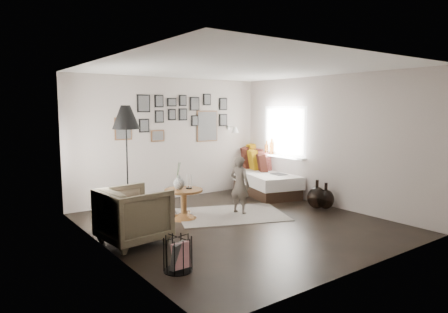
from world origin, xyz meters
TOP-DOWN VIEW (x-y plane):
  - ground at (0.00, 0.00)m, footprint 4.80×4.80m
  - wall_back at (0.00, 2.40)m, footprint 4.50×0.00m
  - wall_front at (0.00, -2.40)m, footprint 4.50×0.00m
  - wall_left at (-2.25, 0.00)m, footprint 0.00×4.80m
  - wall_right at (2.25, 0.00)m, footprint 0.00×4.80m
  - ceiling at (0.00, 0.00)m, footprint 4.80×4.80m
  - door_left at (-2.23, 1.20)m, footprint 0.00×2.14m
  - window_right at (2.18, 1.34)m, footprint 0.15×1.32m
  - gallery_wall at (0.29, 2.38)m, footprint 2.74×0.03m
  - wall_sconce at (1.55, 2.13)m, footprint 0.18×0.36m
  - rug at (0.24, 0.53)m, footprint 2.29×1.98m
  - pedestal_table at (-0.60, 0.83)m, footprint 0.68×0.68m
  - vase at (-0.68, 0.85)m, footprint 0.19×0.19m
  - candles at (-0.49, 0.83)m, footprint 0.12×0.12m
  - daybed at (2.00, 1.77)m, footprint 1.48×2.36m
  - magazine_on_daybed at (2.00, 1.11)m, footprint 0.27×0.35m
  - armchair at (-1.83, 0.16)m, footprint 0.98×0.96m
  - armchair_cushion at (-1.80, 0.21)m, footprint 0.40×0.41m
  - floor_lamp at (-1.44, 1.28)m, footprint 0.47×0.47m
  - magazine_basket at (-1.82, -1.12)m, footprint 0.39×0.39m
  - demijohn_large at (1.88, -0.07)m, footprint 0.38×0.38m
  - demijohn_small at (2.00, -0.19)m, footprint 0.33×0.33m
  - child at (0.43, 0.52)m, footprint 0.37×0.46m

SIDE VIEW (x-z plane):
  - ground at x=0.00m, z-range 0.00..0.00m
  - rug at x=0.24m, z-range 0.00..0.01m
  - demijohn_small at x=2.00m, z-range -0.06..0.45m
  - magazine_basket at x=-1.82m, z-range 0.00..0.42m
  - demijohn_large at x=1.88m, z-range -0.06..0.50m
  - pedestal_table at x=-0.60m, z-range -0.02..0.51m
  - daybed at x=2.00m, z-range -0.19..0.89m
  - armchair at x=-1.83m, z-range 0.00..0.81m
  - armchair_cushion at x=-1.80m, z-range 0.40..0.56m
  - magazine_on_daybed at x=2.00m, z-range 0.50..0.52m
  - child at x=0.43m, z-range 0.00..1.08m
  - candles at x=-0.49m, z-range 0.53..0.78m
  - vase at x=-0.68m, z-range 0.44..0.92m
  - window_right at x=2.18m, z-range 0.28..1.58m
  - door_left at x=-2.23m, z-range -0.02..2.12m
  - wall_back at x=0.00m, z-range -0.95..3.55m
  - wall_front at x=0.00m, z-range -0.95..3.55m
  - wall_left at x=-2.25m, z-range -1.10..3.70m
  - wall_right at x=2.25m, z-range -1.10..3.70m
  - wall_sconce at x=1.55m, z-range 1.38..1.54m
  - floor_lamp at x=-1.44m, z-range 0.72..2.73m
  - gallery_wall at x=0.29m, z-range 1.20..2.28m
  - ceiling at x=0.00m, z-range 2.60..2.60m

